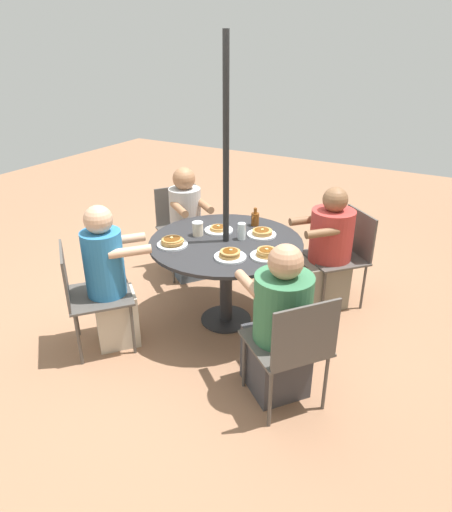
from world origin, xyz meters
TOP-DOWN VIEW (x-y plane):
  - ground_plane at (0.00, 0.00)m, footprint 12.00×12.00m
  - patio_table at (0.00, 0.00)m, footprint 1.26×1.26m
  - umbrella_pole at (0.00, 0.00)m, footprint 0.05×0.05m
  - patio_chair_north at (0.86, -0.73)m, footprint 0.67×0.67m
  - diner_north at (0.73, -0.62)m, footprint 0.54×0.52m
  - patio_chair_east at (0.70, 0.89)m, footprint 0.67×0.67m
  - diner_east at (0.59, 0.75)m, footprint 0.60×0.62m
  - patio_chair_south at (-0.84, 0.76)m, footprint 0.67×0.67m
  - diner_south at (-0.71, 0.64)m, footprint 0.60×0.60m
  - patio_chair_west at (-0.66, -0.92)m, footprint 0.66×0.66m
  - diner_west at (-0.55, -0.78)m, footprint 0.53×0.57m
  - pancake_plate_a at (0.11, 0.42)m, footprint 0.24×0.24m
  - pancake_plate_b at (0.29, -0.32)m, footprint 0.24×0.24m
  - pancake_plate_c at (-0.15, -0.16)m, footprint 0.24×0.24m
  - pancake_plate_d at (0.26, 0.19)m, footprint 0.24×0.24m
  - pancake_plate_e at (-0.25, 0.21)m, footprint 0.24×0.24m
  - syrup_bottle at (-0.43, 0.05)m, footprint 0.09×0.07m
  - coffee_cup at (0.02, -0.26)m, footprint 0.09×0.09m
  - drinking_glass_a at (-0.10, 0.09)m, footprint 0.07×0.07m

SIDE VIEW (x-z plane):
  - ground_plane at x=0.00m, z-range 0.00..0.00m
  - diner_south at x=-0.71m, z-range -0.06..1.07m
  - diner_east at x=0.59m, z-range -0.06..1.08m
  - patio_chair_north at x=0.86m, z-range 0.07..0.95m
  - patio_chair_east at x=0.70m, z-range 0.07..0.95m
  - patio_chair_south at x=-0.84m, z-range 0.07..0.95m
  - patio_chair_west at x=-0.66m, z-range 0.07..0.95m
  - diner_west at x=-0.55m, z-range -0.04..1.10m
  - diner_north at x=0.73m, z-range -0.03..1.15m
  - patio_table at x=0.00m, z-range 0.27..1.03m
  - pancake_plate_c at x=-0.15m, z-range 0.75..0.81m
  - pancake_plate_e at x=-0.25m, z-range 0.75..0.82m
  - pancake_plate_d at x=0.26m, z-range 0.75..0.82m
  - pancake_plate_a at x=0.11m, z-range 0.75..0.82m
  - pancake_plate_b at x=0.29m, z-range 0.75..0.83m
  - coffee_cup at x=0.02m, z-range 0.76..0.88m
  - syrup_bottle at x=-0.43m, z-range 0.75..0.91m
  - drinking_glass_a at x=-0.10m, z-range 0.76..0.90m
  - umbrella_pole at x=0.00m, z-range 0.00..2.32m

